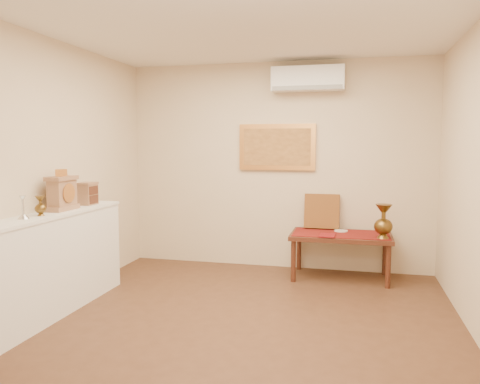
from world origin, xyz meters
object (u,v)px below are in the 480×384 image
(display_ledge, at_px, (52,263))
(mantel_clock, at_px, (62,193))
(brass_urn_tall, at_px, (384,218))
(wooden_chest, at_px, (88,193))
(low_table, at_px, (341,239))

(display_ledge, distance_m, mantel_clock, 0.69)
(brass_urn_tall, relative_size, mantel_clock, 1.16)
(brass_urn_tall, bearing_deg, mantel_clock, -154.79)
(brass_urn_tall, height_order, mantel_clock, mantel_clock)
(display_ledge, xyz_separation_m, mantel_clock, (0.00, 0.20, 0.66))
(brass_urn_tall, distance_m, wooden_chest, 3.33)
(display_ledge, relative_size, mantel_clock, 4.93)
(wooden_chest, xyz_separation_m, low_table, (2.67, 1.23, -0.62))
(brass_urn_tall, height_order, low_table, brass_urn_tall)
(display_ledge, height_order, wooden_chest, wooden_chest)
(low_table, bearing_deg, brass_urn_tall, -21.88)
(mantel_clock, distance_m, low_table, 3.23)
(mantel_clock, bearing_deg, brass_urn_tall, 25.21)
(brass_urn_tall, xyz_separation_m, display_ledge, (-3.15, -1.69, -0.31))
(brass_urn_tall, bearing_deg, display_ledge, -151.85)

